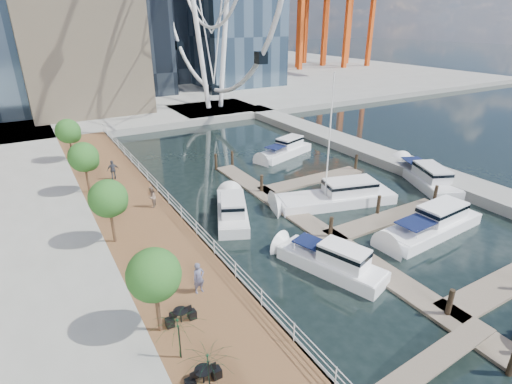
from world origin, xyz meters
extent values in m
plane|color=black|center=(0.00, 0.00, 0.00)|extent=(520.00, 520.00, 0.00)
cube|color=brown|center=(-9.00, 15.00, 0.50)|extent=(6.00, 60.00, 1.00)
cube|color=#595954|center=(-6.00, 15.00, 0.50)|extent=(0.25, 60.00, 1.00)
cube|color=gray|center=(0.00, 102.00, 0.50)|extent=(200.00, 114.00, 1.00)
cube|color=gray|center=(20.00, 20.00, 0.50)|extent=(4.00, 60.00, 1.00)
cube|color=gray|center=(14.00, 52.00, 0.50)|extent=(14.00, 12.00, 1.00)
cube|color=#6D6051|center=(3.00, 10.00, 0.10)|extent=(2.00, 32.00, 0.20)
cube|color=#6D6051|center=(9.00, -2.00, 0.10)|extent=(12.00, 2.00, 0.20)
cube|color=#6D6051|center=(9.00, 8.00, 0.10)|extent=(12.00, 2.00, 0.20)
cube|color=#6D6051|center=(9.00, 18.00, 0.10)|extent=(12.00, 2.00, 0.20)
cylinder|color=white|center=(11.50, 52.00, 14.00)|extent=(0.80, 0.80, 26.00)
cylinder|color=white|center=(16.50, 52.00, 14.00)|extent=(0.80, 0.80, 26.00)
cylinder|color=#3F2B1C|center=(-11.40, 4.00, 2.20)|extent=(0.20, 0.20, 2.40)
sphere|color=#265B1E|center=(-11.40, 4.00, 4.30)|extent=(2.60, 2.60, 2.60)
cylinder|color=#3F2B1C|center=(-11.40, 14.00, 2.20)|extent=(0.20, 0.20, 2.40)
sphere|color=#265B1E|center=(-11.40, 14.00, 4.30)|extent=(2.60, 2.60, 2.60)
cylinder|color=#3F2B1C|center=(-11.40, 24.00, 2.20)|extent=(0.20, 0.20, 2.40)
sphere|color=#265B1E|center=(-11.40, 24.00, 4.30)|extent=(2.60, 2.60, 2.60)
cylinder|color=#3F2B1C|center=(-11.40, 34.00, 2.20)|extent=(0.20, 0.20, 2.40)
sphere|color=#265B1E|center=(-11.40, 34.00, 4.30)|extent=(2.60, 2.60, 2.60)
imported|color=#51526C|center=(-8.52, 5.82, 1.94)|extent=(0.73, 0.52, 1.89)
imported|color=#7E6657|center=(-7.46, 18.14, 1.89)|extent=(1.04, 1.10, 1.79)
imported|color=#363944|center=(-8.77, 26.17, 1.95)|extent=(1.12, 0.49, 1.89)
imported|color=#0E3420|center=(-10.80, -0.67, 2.11)|extent=(2.48, 2.53, 2.22)
imported|color=#0E3519|center=(-11.14, 1.77, 2.15)|extent=(2.91, 2.95, 2.31)
camera|label=1|loc=(-15.15, -11.80, 15.31)|focal=28.00mm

